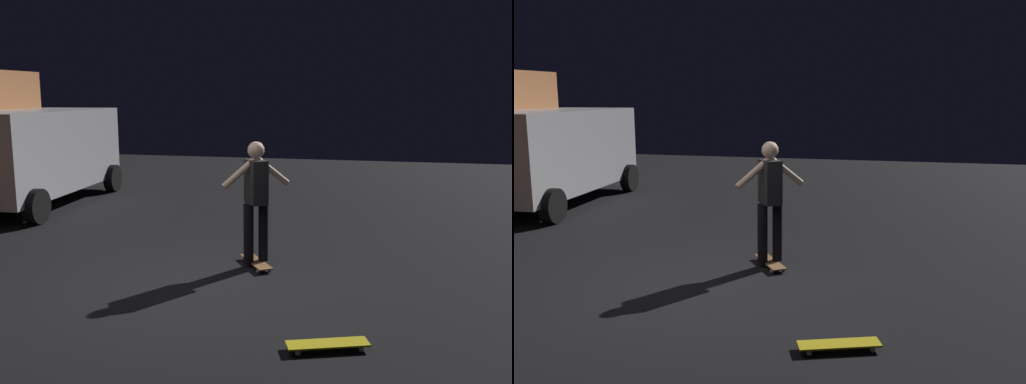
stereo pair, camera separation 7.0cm
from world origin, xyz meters
TOP-DOWN VIEW (x-y plane):
  - ground_plane at (0.00, 0.00)m, footprint 28.00×28.00m
  - parked_van at (4.41, 4.82)m, footprint 4.74×2.52m
  - skateboard_ridden at (1.18, -0.82)m, footprint 0.76×0.60m
  - skateboard_spare at (-1.15, -2.04)m, footprint 0.46×0.80m
  - skater at (1.18, -0.82)m, footprint 0.62×0.86m

SIDE VIEW (x-z plane):
  - ground_plane at x=0.00m, z-range 0.00..0.00m
  - skateboard_ridden at x=1.18m, z-range 0.02..0.09m
  - skateboard_spare at x=-1.15m, z-range 0.02..0.09m
  - skater at x=1.18m, z-range 0.20..1.87m
  - parked_van at x=4.41m, z-range 0.15..2.18m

